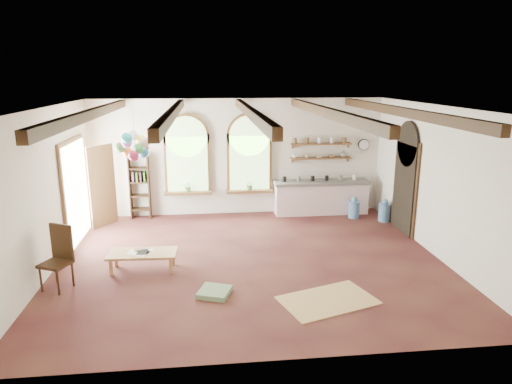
{
  "coord_description": "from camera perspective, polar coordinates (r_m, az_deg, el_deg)",
  "views": [
    {
      "loc": [
        -0.87,
        -8.93,
        3.81
      ],
      "look_at": [
        0.17,
        0.6,
        1.34
      ],
      "focal_mm": 32.0,
      "sensor_mm": 36.0,
      "label": 1
    }
  ],
  "objects": [
    {
      "name": "shelf_cup_b",
      "position": [
        12.81,
        6.36,
        4.49
      ],
      "size": [
        0.1,
        0.1,
        0.09
      ],
      "primitive_type": "imported",
      "color": "beige",
      "rests_on": "wall_shelf_lower"
    },
    {
      "name": "wall_shelf_upper",
      "position": [
        12.85,
        8.15,
        5.97
      ],
      "size": [
        1.7,
        0.24,
        0.04
      ],
      "primitive_type": "cube",
      "color": "brown",
      "rests_on": "wall_back"
    },
    {
      "name": "shelf_cup_a",
      "position": [
        12.74,
        4.82,
        4.48
      ],
      "size": [
        0.12,
        0.1,
        0.1
      ],
      "primitive_type": "imported",
      "color": "white",
      "rests_on": "wall_shelf_lower"
    },
    {
      "name": "wall_shelf_lower",
      "position": [
        12.91,
        8.09,
        4.22
      ],
      "size": [
        1.7,
        0.24,
        0.04
      ],
      "primitive_type": "cube",
      "color": "brown",
      "rests_on": "wall_back"
    },
    {
      "name": "floor_mat",
      "position": [
        8.25,
        8.97,
        -13.21
      ],
      "size": [
        1.84,
        1.45,
        0.02
      ],
      "primitive_type": "cube",
      "rotation": [
        0.0,
        0.0,
        0.32
      ],
      "color": "tan",
      "rests_on": "floor"
    },
    {
      "name": "side_chair",
      "position": [
        9.18,
        -23.57,
        -9.04
      ],
      "size": [
        0.62,
        0.62,
        1.18
      ],
      "color": "#372311",
      "rests_on": "floor"
    },
    {
      "name": "shelf_bowl_b",
      "position": [
        12.98,
        9.39,
        4.45
      ],
      "size": [
        0.2,
        0.2,
        0.06
      ],
      "primitive_type": "imported",
      "color": "#8C664C",
      "rests_on": "wall_shelf_lower"
    },
    {
      "name": "bookshelf",
      "position": [
        12.72,
        -14.34,
        0.76
      ],
      "size": [
        0.53,
        0.32,
        1.8
      ],
      "color": "#372311",
      "rests_on": "floor"
    },
    {
      "name": "table_book",
      "position": [
        9.59,
        -15.01,
        -6.94
      ],
      "size": [
        0.2,
        0.25,
        0.02
      ],
      "primitive_type": "imported",
      "rotation": [
        0.0,
        0.0,
        0.2
      ],
      "color": "olive",
      "rests_on": "coffee_table"
    },
    {
      "name": "wall_clock",
      "position": [
        13.28,
        13.33,
        5.79
      ],
      "size": [
        0.32,
        0.04,
        0.32
      ],
      "primitive_type": "cylinder",
      "rotation": [
        1.57,
        0.0,
        0.0
      ],
      "color": "black",
      "rests_on": "wall_back"
    },
    {
      "name": "floor_cushion",
      "position": [
        8.37,
        -5.21,
        -12.35
      ],
      "size": [
        0.68,
        0.68,
        0.09
      ],
      "primitive_type": "cube",
      "rotation": [
        0.0,
        0.0,
        -0.35
      ],
      "color": "#69895E",
      "rests_on": "floor"
    },
    {
      "name": "potted_plant_left",
      "position": [
        12.61,
        -8.48,
        0.71
      ],
      "size": [
        0.27,
        0.23,
        0.3
      ],
      "primitive_type": "imported",
      "color": "#598C4C",
      "rests_on": "window_left"
    },
    {
      "name": "left_doorway",
      "position": [
        11.47,
        -21.62,
        -0.0
      ],
      "size": [
        0.1,
        1.9,
        2.5
      ],
      "primitive_type": "cube",
      "color": "brown",
      "rests_on": "floor"
    },
    {
      "name": "balloon_cluster",
      "position": [
        10.19,
        -14.92,
        5.63
      ],
      "size": [
        0.78,
        0.86,
        1.14
      ],
      "color": "silver",
      "rests_on": "floor"
    },
    {
      "name": "shelf_bowl_a",
      "position": [
        12.89,
        7.88,
        4.42
      ],
      "size": [
        0.22,
        0.22,
        0.05
      ],
      "primitive_type": "imported",
      "color": "beige",
      "rests_on": "wall_shelf_lower"
    },
    {
      "name": "water_jug_b",
      "position": [
        12.68,
        15.76,
        -2.36
      ],
      "size": [
        0.32,
        0.32,
        0.61
      ],
      "color": "#527FAF",
      "rests_on": "floor"
    },
    {
      "name": "coffee_table",
      "position": [
        9.45,
        -14.0,
        -7.57
      ],
      "size": [
        1.37,
        0.67,
        0.38
      ],
      "color": "tan",
      "rests_on": "floor"
    },
    {
      "name": "water_jug_a",
      "position": [
        12.77,
        12.14,
        -2.05
      ],
      "size": [
        0.31,
        0.31,
        0.59
      ],
      "color": "#527FAF",
      "rests_on": "floor"
    },
    {
      "name": "potted_plant_right",
      "position": [
        12.66,
        -0.77,
        0.91
      ],
      "size": [
        0.27,
        0.23,
        0.3
      ],
      "primitive_type": "imported",
      "color": "#598C4C",
      "rests_on": "window_right"
    },
    {
      "name": "floor",
      "position": [
        9.75,
        -0.63,
        -8.57
      ],
      "size": [
        8.0,
        8.0,
        0.0
      ],
      "primitive_type": "plane",
      "color": "#582D24",
      "rests_on": "ground"
    },
    {
      "name": "tablet",
      "position": [
        9.43,
        -14.0,
        -7.29
      ],
      "size": [
        0.21,
        0.29,
        0.01
      ],
      "primitive_type": "cube",
      "rotation": [
        0.0,
        0.0,
        -0.06
      ],
      "color": "black",
      "rests_on": "coffee_table"
    },
    {
      "name": "right_doorway",
      "position": [
        11.81,
        18.05,
        0.45
      ],
      "size": [
        0.1,
        1.3,
        2.4
      ],
      "primitive_type": "cube",
      "color": "black",
      "rests_on": "floor"
    },
    {
      "name": "window_right",
      "position": [
        12.6,
        -0.83,
        4.49
      ],
      "size": [
        1.3,
        0.28,
        2.2
      ],
      "color": "brown",
      "rests_on": "floor"
    },
    {
      "name": "kitchen_counter",
      "position": [
        12.97,
        8.12,
        -0.6
      ],
      "size": [
        2.68,
        0.62,
        0.94
      ],
      "color": "beige",
      "rests_on": "floor"
    },
    {
      "name": "shelf_vase",
      "position": [
        13.07,
        10.88,
        4.74
      ],
      "size": [
        0.18,
        0.18,
        0.19
      ],
      "primitive_type": "imported",
      "color": "slate",
      "rests_on": "wall_shelf_lower"
    },
    {
      "name": "window_left",
      "position": [
        12.56,
        -8.59,
        4.29
      ],
      "size": [
        1.3,
        0.28,
        2.2
      ],
      "color": "brown",
      "rests_on": "floor"
    },
    {
      "name": "ceiling_beams",
      "position": [
        9.0,
        -0.68,
        9.91
      ],
      "size": [
        6.2,
        6.8,
        0.18
      ],
      "primitive_type": null,
      "color": "#372311",
      "rests_on": "ceiling"
    }
  ]
}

